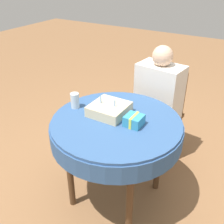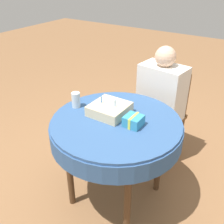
{
  "view_description": "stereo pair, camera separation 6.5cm",
  "coord_description": "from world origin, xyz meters",
  "views": [
    {
      "loc": [
        0.81,
        -1.41,
        1.76
      ],
      "look_at": [
        -0.05,
        0.02,
        0.81
      ],
      "focal_mm": 42.0,
      "sensor_mm": 36.0,
      "label": 1
    },
    {
      "loc": [
        0.86,
        -1.37,
        1.76
      ],
      "look_at": [
        -0.05,
        0.02,
        0.81
      ],
      "focal_mm": 42.0,
      "sensor_mm": 36.0,
      "label": 2
    }
  ],
  "objects": [
    {
      "name": "person",
      "position": [
        0.04,
        0.71,
        0.69
      ],
      "size": [
        0.44,
        0.38,
        1.14
      ],
      "rotation": [
        0.0,
        0.0,
        -0.13
      ],
      "color": "#DBB293",
      "rests_on": "ground_plane"
    },
    {
      "name": "drinking_glass",
      "position": [
        -0.37,
        -0.0,
        0.83
      ],
      "size": [
        0.07,
        0.07,
        0.12
      ],
      "color": "silver",
      "rests_on": "dining_table"
    },
    {
      "name": "gift_box",
      "position": [
        0.14,
        0.01,
        0.8
      ],
      "size": [
        0.12,
        0.13,
        0.08
      ],
      "color": "teal",
      "rests_on": "dining_table"
    },
    {
      "name": "chair",
      "position": [
        0.05,
        0.79,
        0.48
      ],
      "size": [
        0.45,
        0.45,
        0.88
      ],
      "rotation": [
        0.0,
        0.0,
        -0.13
      ],
      "color": "brown",
      "rests_on": "ground_plane"
    },
    {
      "name": "birthday_cake",
      "position": [
        -0.09,
        0.05,
        0.8
      ],
      "size": [
        0.27,
        0.27,
        0.13
      ],
      "color": "beige",
      "rests_on": "dining_table"
    },
    {
      "name": "ground_plane",
      "position": [
        0.0,
        0.0,
        0.0
      ],
      "size": [
        12.0,
        12.0,
        0.0
      ],
      "primitive_type": "plane",
      "color": "#8C603D"
    },
    {
      "name": "dining_table",
      "position": [
        0.0,
        0.0,
        0.67
      ],
      "size": [
        0.97,
        0.97,
        0.77
      ],
      "color": "#335689",
      "rests_on": "ground_plane"
    }
  ]
}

